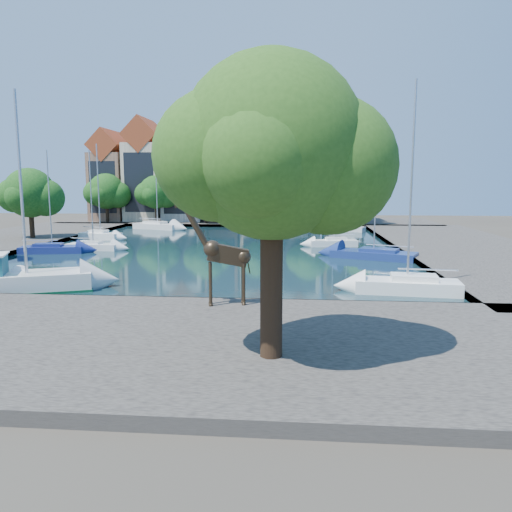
{
  "coord_description": "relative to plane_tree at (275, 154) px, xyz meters",
  "views": [
    {
      "loc": [
        8.48,
        -26.3,
        6.7
      ],
      "look_at": [
        6.29,
        -1.49,
        3.04
      ],
      "focal_mm": 35.0,
      "sensor_mm": 36.0,
      "label": 1
    }
  ],
  "objects": [
    {
      "name": "ground",
      "position": [
        -7.62,
        9.01,
        -7.67
      ],
      "size": [
        160.0,
        160.0,
        0.0
      ],
      "primitive_type": "plane",
      "color": "#38332B",
      "rests_on": "ground"
    },
    {
      "name": "water_basin",
      "position": [
        -7.62,
        33.01,
        -7.63
      ],
      "size": [
        38.0,
        50.0,
        0.08
      ],
      "primitive_type": "cube",
      "color": "black",
      "rests_on": "ground"
    },
    {
      "name": "near_quay",
      "position": [
        -7.62,
        2.01,
        -7.42
      ],
      "size": [
        50.0,
        14.0,
        0.5
      ],
      "primitive_type": "cube",
      "color": "#4E4B44",
      "rests_on": "ground"
    },
    {
      "name": "far_quay",
      "position": [
        -7.62,
        65.01,
        -7.42
      ],
      "size": [
        60.0,
        16.0,
        0.5
      ],
      "primitive_type": "cube",
      "color": "#4E4B44",
      "rests_on": "ground"
    },
    {
      "name": "right_quay",
      "position": [
        17.38,
        33.01,
        -7.42
      ],
      "size": [
        14.0,
        52.0,
        0.5
      ],
      "primitive_type": "cube",
      "color": "#4E4B44",
      "rests_on": "ground"
    },
    {
      "name": "plane_tree",
      "position": [
        0.0,
        0.0,
        0.0
      ],
      "size": [
        8.32,
        6.4,
        10.62
      ],
      "color": "#332114",
      "rests_on": "near_quay"
    },
    {
      "name": "townhouse_west_end",
      "position": [
        -30.62,
        64.99,
        -0.31
      ],
      "size": [
        5.44,
        9.18,
        14.93
      ],
      "color": "#8A624B",
      "rests_on": "far_quay"
    },
    {
      "name": "townhouse_west_mid",
      "position": [
        -24.62,
        64.99,
        0.56
      ],
      "size": [
        5.94,
        9.18,
        16.79
      ],
      "color": "beige",
      "rests_on": "far_quay"
    },
    {
      "name": "townhouse_west_inner",
      "position": [
        -18.12,
        64.99,
        -0.32
      ],
      "size": [
        6.43,
        9.18,
        15.15
      ],
      "color": "silver",
      "rests_on": "far_quay"
    },
    {
      "name": "townhouse_center",
      "position": [
        -11.62,
        64.99,
        0.69
      ],
      "size": [
        5.44,
        9.18,
        16.93
      ],
      "color": "brown",
      "rests_on": "far_quay"
    },
    {
      "name": "townhouse_east_inner",
      "position": [
        -5.62,
        64.99,
        0.06
      ],
      "size": [
        5.94,
        9.18,
        15.79
      ],
      "color": "tan",
      "rests_on": "far_quay"
    },
    {
      "name": "townhouse_east_mid",
      "position": [
        0.88,
        64.99,
        0.43
      ],
      "size": [
        6.43,
        9.18,
        16.65
      ],
      "color": "beige",
      "rests_on": "far_quay"
    },
    {
      "name": "townhouse_east_end",
      "position": [
        7.38,
        64.99,
        -0.56
      ],
      "size": [
        5.44,
        9.18,
        14.43
      ],
      "color": "brown",
      "rests_on": "far_quay"
    },
    {
      "name": "far_tree_far_west",
      "position": [
        -29.51,
        59.5,
        -2.49
      ],
      "size": [
        7.28,
        5.6,
        7.68
      ],
      "color": "#332114",
      "rests_on": "far_quay"
    },
    {
      "name": "far_tree_west",
      "position": [
        -21.52,
        59.5,
        -2.6
      ],
      "size": [
        6.76,
        5.2,
        7.36
      ],
      "color": "#332114",
      "rests_on": "far_quay"
    },
    {
      "name": "far_tree_mid_west",
      "position": [
        -13.51,
        59.5,
        -2.38
      ],
      "size": [
        7.8,
        6.0,
        8.0
      ],
      "color": "#332114",
      "rests_on": "far_quay"
    },
    {
      "name": "far_tree_mid_east",
      "position": [
        -5.52,
        59.5,
        -2.54
      ],
      "size": [
        7.02,
        5.4,
        7.52
      ],
      "color": "#332114",
      "rests_on": "far_quay"
    },
    {
      "name": "far_tree_east",
      "position": [
        2.49,
        59.5,
        -2.43
      ],
      "size": [
        7.54,
        5.8,
        7.84
      ],
      "color": "#332114",
      "rests_on": "far_quay"
    },
    {
      "name": "far_tree_far_east",
      "position": [
        10.48,
        59.5,
        -2.6
      ],
      "size": [
        6.76,
        5.2,
        7.36
      ],
      "color": "#332114",
      "rests_on": "far_quay"
    },
    {
      "name": "side_tree_left_far",
      "position": [
        -29.51,
        37.0,
        -2.29
      ],
      "size": [
        7.28,
        5.6,
        7.88
      ],
      "color": "#332114",
      "rests_on": "left_quay"
    },
    {
      "name": "giraffe_statue",
      "position": [
        -3.05,
        7.44,
        -4.56
      ],
      "size": [
        3.7,
        1.16,
        5.31
      ],
      "color": "#312518",
      "rests_on": "near_quay"
    },
    {
      "name": "motorsailer",
      "position": [
        -17.18,
        10.88,
        -6.66
      ],
      "size": [
        10.2,
        6.43,
        12.04
      ],
      "color": "silver",
      "rests_on": "water_basin"
    },
    {
      "name": "sailboat_left_b",
      "position": [
        -22.62,
        27.88,
        -7.09
      ],
      "size": [
        6.09,
        3.13,
        9.63
      ],
      "color": "navy",
      "rests_on": "water_basin"
    },
    {
      "name": "sailboat_left_c",
      "position": [
        -19.62,
        30.37,
        -7.09
      ],
      "size": [
        5.29,
        2.16,
        9.79
      ],
      "color": "silver",
      "rests_on": "water_basin"
    },
    {
      "name": "sailboat_left_d",
      "position": [
        -22.62,
        39.5,
        -6.95
      ],
      "size": [
        5.31,
        2.94,
        11.07
      ],
      "color": "white",
      "rests_on": "water_basin"
    },
    {
      "name": "sailboat_left_e",
      "position": [
        -19.62,
        53.01,
        -6.97
      ],
      "size": [
        7.62,
        5.18,
        12.38
      ],
      "color": "silver",
      "rests_on": "water_basin"
    },
    {
      "name": "sailboat_right_a",
      "position": [
        7.38,
        13.01,
        -6.95
      ],
      "size": [
        6.34,
        2.8,
        12.51
      ],
      "color": "white",
      "rests_on": "water_basin"
    },
    {
      "name": "sailboat_right_b",
      "position": [
        7.38,
        26.93,
        -7.1
      ],
      "size": [
        7.69,
        5.19,
        9.89
      ],
      "color": "navy",
      "rests_on": "water_basin"
    },
    {
      "name": "sailboat_right_c",
      "position": [
        4.38,
        35.34,
        -7.06
      ],
      "size": [
        5.12,
        2.42,
        9.75
      ],
      "color": "white",
      "rests_on": "water_basin"
    },
    {
      "name": "sailboat_right_d",
      "position": [
        7.38,
        51.9,
        -7.03
      ],
      "size": [
        4.95,
        3.45,
        9.06
      ],
      "color": "silver",
      "rests_on": "water_basin"
    }
  ]
}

